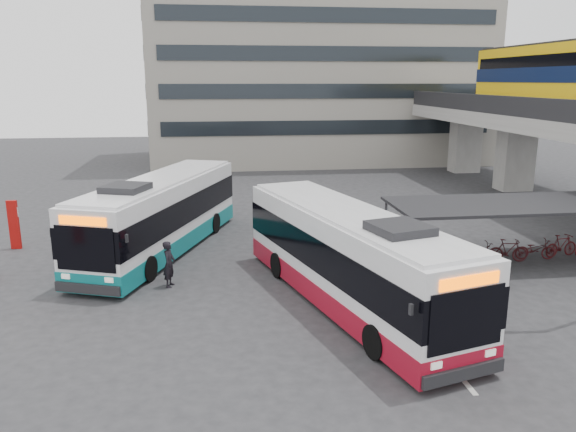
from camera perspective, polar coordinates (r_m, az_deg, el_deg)
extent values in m
plane|color=#28282B|center=(20.19, 3.58, -8.20)|extent=(120.00, 120.00, 0.00)
cube|color=gray|center=(42.16, 22.09, 5.57)|extent=(2.20, 1.60, 4.60)
cube|color=gray|center=(49.23, 17.56, 6.96)|extent=(2.20, 1.60, 4.60)
cube|color=gray|center=(36.82, 27.03, 8.37)|extent=(8.00, 32.00, 0.90)
cube|color=black|center=(34.80, 22.02, 10.29)|extent=(0.35, 32.00, 1.10)
cylinder|color=#595B60|center=(25.13, 9.85, -1.09)|extent=(0.12, 0.12, 2.40)
cylinder|color=#595B60|center=(21.85, 12.61, -3.46)|extent=(0.12, 0.12, 2.40)
cube|color=black|center=(25.11, 21.72, 1.12)|extent=(10.00, 4.00, 0.12)
imported|color=black|center=(23.95, 12.87, -3.84)|extent=(1.71, 0.60, 0.90)
imported|color=black|center=(24.42, 15.82, -3.55)|extent=(1.66, 0.47, 1.00)
imported|color=black|center=(24.99, 18.63, -3.49)|extent=(1.71, 0.60, 0.90)
imported|color=black|center=(25.58, 21.33, -3.21)|extent=(1.66, 0.47, 1.00)
imported|color=#350C0F|center=(26.25, 23.88, -3.14)|extent=(1.71, 0.60, 0.90)
imported|color=#3F0C0F|center=(26.95, 26.32, -2.87)|extent=(1.66, 0.47, 1.00)
cube|color=gray|center=(55.46, 2.78, 18.82)|extent=(30.00, 15.00, 25.00)
cube|color=beige|center=(15.74, 17.27, -15.50)|extent=(0.15, 1.60, 0.01)
cube|color=beige|center=(18.19, 13.33, -11.10)|extent=(0.15, 1.60, 0.01)
cube|color=beige|center=(20.79, 10.42, -7.74)|extent=(0.15, 1.60, 0.01)
cube|color=white|center=(19.13, 6.07, -3.75)|extent=(5.64, 12.15, 2.73)
cube|color=maroon|center=(19.55, 5.98, -7.29)|extent=(5.69, 12.19, 0.74)
cube|color=black|center=(19.10, 6.08, -3.40)|extent=(5.70, 12.18, 1.14)
cube|color=#FF5C00|center=(14.19, 17.95, -6.31)|extent=(1.73, 0.55, 0.30)
cube|color=black|center=(16.27, 11.29, -1.28)|extent=(1.89, 1.94, 0.28)
cylinder|color=black|center=(16.01, 8.90, -12.51)|extent=(0.55, 1.04, 0.99)
cylinder|color=black|center=(22.86, 4.54, -4.25)|extent=(0.55, 1.04, 0.99)
cube|color=white|center=(25.61, -12.72, 0.50)|extent=(6.57, 12.14, 2.75)
cube|color=#0C696C|center=(25.92, -12.58, -2.25)|extent=(6.63, 12.19, 0.75)
cube|color=black|center=(25.58, -12.74, 0.77)|extent=(6.64, 12.18, 1.15)
cube|color=#FF5C00|center=(20.29, -20.14, -0.46)|extent=(1.70, 0.70, 0.30)
cube|color=black|center=(22.68, -16.18, 2.73)|extent=(1.99, 2.03, 0.28)
cylinder|color=black|center=(23.29, -19.28, -4.65)|extent=(0.63, 1.04, 1.00)
cylinder|color=black|center=(28.46, -7.51, -0.71)|extent=(0.63, 1.04, 1.00)
imported|color=black|center=(21.32, -11.98, -4.79)|extent=(0.55, 0.72, 1.74)
cube|color=#A60C0A|center=(28.27, -26.07, -0.80)|extent=(0.46, 0.19, 2.25)
cube|color=white|center=(28.14, -26.20, 0.35)|extent=(0.49, 0.10, 0.45)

